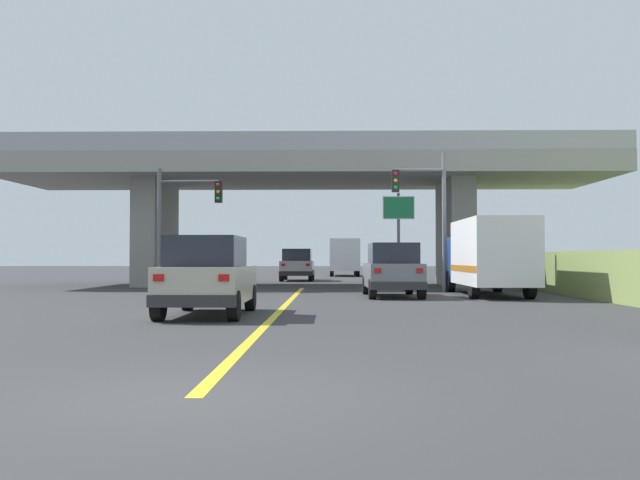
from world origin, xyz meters
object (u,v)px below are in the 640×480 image
Objects in this scene: box_truck at (489,255)px; highway_sign at (399,219)px; traffic_signal_nearside at (428,205)px; semi_truck_distant at (344,256)px; sedan_oncoming at (297,265)px; traffic_signal_farside at (181,212)px; suv_crossing at (392,270)px; suv_lead at (208,276)px.

highway_sign is (-2.94, 5.94, 1.77)m from box_truck.
traffic_signal_nearside is 0.92× the size of semi_truck_distant.
box_truck is 6.86m from highway_sign.
sedan_oncoming is 12.67m from highway_sign.
traffic_signal_farside is (-12.86, 3.76, 1.95)m from box_truck.
traffic_signal_nearside is 25.87m from semi_truck_distant.
suv_crossing is 7.22m from highway_sign.
traffic_signal_farside is (-3.61, 13.20, 2.49)m from suv_lead.
sedan_oncoming is (-8.32, 17.17, -0.54)m from box_truck.
semi_truck_distant is (-3.18, 25.58, -2.19)m from traffic_signal_nearside.
suv_lead is 0.62× the size of box_truck.
traffic_signal_nearside is 1.10× the size of traffic_signal_farside.
highway_sign is at bearing 107.89° from traffic_signal_nearside.
traffic_signal_farside reaches higher than sedan_oncoming.
traffic_signal_farside is at bearing 105.28° from suv_lead.
highway_sign is (9.93, 2.18, -0.17)m from traffic_signal_farside.
box_truck reaches higher than suv_lead.
traffic_signal_nearside is at bearing -4.36° from traffic_signal_farside.
highway_sign reaches higher than suv_crossing.
suv_lead is 26.62m from sedan_oncoming.
suv_crossing is 1.00× the size of highway_sign.
suv_crossing is 10.45m from traffic_signal_farside.
traffic_signal_nearside is 10.93m from traffic_signal_farside.
traffic_signal_farside is (-10.90, 0.83, -0.24)m from traffic_signal_nearside.
suv_crossing is at bearing -75.96° from sedan_oncoming.
traffic_signal_nearside reaches higher than traffic_signal_farside.
sedan_oncoming is at bearing 87.99° from suv_lead.
box_truck is 1.10× the size of semi_truck_distant.
traffic_signal_nearside is at bearing -65.94° from sedan_oncoming.
traffic_signal_farside is at bearing 163.72° from box_truck.
traffic_signal_farside is at bearing 175.64° from traffic_signal_nearside.
highway_sign is (5.39, -11.23, 2.32)m from sedan_oncoming.
semi_truck_distant is (3.18, 11.34, 0.53)m from sedan_oncoming.
sedan_oncoming is 11.79m from semi_truck_distant.
sedan_oncoming is 14.38m from traffic_signal_farside.
semi_truck_distant reaches higher than sedan_oncoming.
highway_sign reaches higher than semi_truck_distant.
suv_lead is 0.74× the size of traffic_signal_nearside.
suv_crossing is (5.44, 8.59, 0.00)m from suv_lead.
suv_crossing and sedan_oncoming have the same top height.
highway_sign is 22.75m from semi_truck_distant.
traffic_signal_nearside is (7.29, 12.36, 2.73)m from suv_lead.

